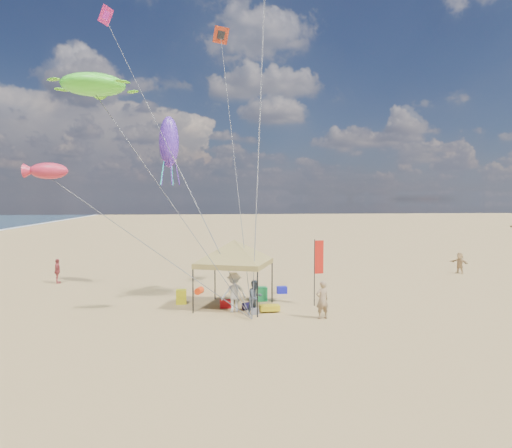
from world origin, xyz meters
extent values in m
plane|color=tan|center=(0.00, 0.00, 0.00)|extent=(280.00, 280.00, 0.00)
cylinder|color=black|center=(-1.89, 4.90, 1.01)|extent=(0.06, 0.06, 2.02)
cylinder|color=black|center=(0.92, 3.78, 1.01)|extent=(0.06, 0.06, 2.02)
cylinder|color=black|center=(-3.01, 2.09, 1.01)|extent=(0.06, 0.06, 2.02)
cylinder|color=black|center=(-0.20, 0.97, 1.01)|extent=(0.06, 0.06, 2.02)
cube|color=#9B8745|center=(-1.05, 2.94, 2.14)|extent=(4.05, 4.05, 0.24)
pyramid|color=#9B8745|center=(-1.05, 2.94, 3.27)|extent=(5.68, 5.68, 1.01)
cylinder|color=black|center=(2.84, 2.82, 1.63)|extent=(0.04, 0.04, 3.25)
cube|color=red|center=(3.08, 2.87, 2.37)|extent=(0.47, 0.11, 1.63)
cube|color=red|center=(-1.47, 2.94, 0.19)|extent=(0.54, 0.38, 0.38)
cube|color=#1517AA|center=(1.83, 5.95, 0.19)|extent=(0.54, 0.38, 0.38)
cylinder|color=black|center=(-0.41, 2.40, 0.18)|extent=(0.69, 0.54, 0.36)
cylinder|color=#FF3E0E|center=(-2.69, 6.40, 0.18)|extent=(0.54, 0.69, 0.36)
cube|color=green|center=(0.48, 4.27, 0.35)|extent=(0.50, 0.50, 0.70)
cube|color=yellow|center=(-3.60, 4.10, 0.35)|extent=(0.50, 0.50, 0.70)
cube|color=gray|center=(-0.25, 1.56, 0.14)|extent=(0.34, 0.30, 0.28)
cube|color=gold|center=(0.48, 1.84, 0.20)|extent=(0.90, 0.50, 0.24)
imported|color=#9E7F5A|center=(2.55, 0.37, 0.83)|extent=(0.68, 0.53, 1.66)
imported|color=#37424B|center=(-0.24, 1.50, 0.78)|extent=(0.95, 0.89, 1.55)
imported|color=silver|center=(-1.15, 2.09, 0.91)|extent=(1.31, 0.94, 1.83)
imported|color=#B14444|center=(-11.32, 10.77, 0.76)|extent=(0.60, 0.96, 1.52)
imported|color=tan|center=(15.41, 11.06, 0.74)|extent=(1.02, 1.43, 1.49)
ellipsoid|color=#50FF2F|center=(-7.39, 2.90, 10.32)|extent=(3.41, 3.04, 0.95)
ellipsoid|color=#D12944|center=(-8.89, 1.26, 6.36)|extent=(1.64, 1.01, 0.68)
ellipsoid|color=#5C2FB9|center=(-4.33, 7.88, 8.42)|extent=(1.13, 1.13, 2.87)
cube|color=#D61D6C|center=(-8.28, 11.37, 16.56)|extent=(0.87, 1.16, 0.97)
cube|color=red|center=(-1.16, 11.40, 15.69)|extent=(1.13, 0.85, 0.94)
camera|label=1|loc=(-2.91, -19.02, 5.19)|focal=32.64mm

